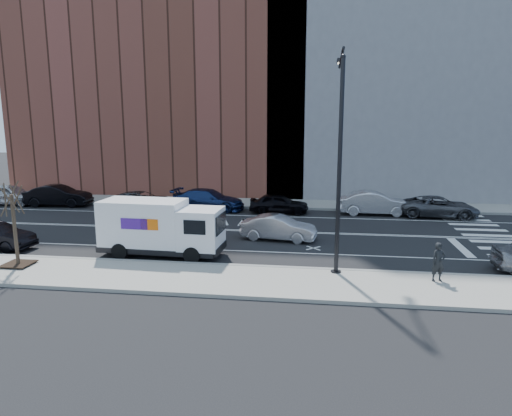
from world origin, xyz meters
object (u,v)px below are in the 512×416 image
(far_parked_a, at_px, (10,195))
(pedestrian, at_px, (438,262))
(driving_sedan, at_px, (278,228))
(fedex_van, at_px, (161,227))
(far_parked_b, at_px, (58,196))

(far_parked_a, height_order, pedestrian, pedestrian)
(far_parked_a, height_order, driving_sedan, far_parked_a)
(fedex_van, relative_size, far_parked_a, 1.29)
(driving_sedan, relative_size, pedestrian, 2.61)
(driving_sedan, bearing_deg, far_parked_a, 78.07)
(far_parked_b, bearing_deg, pedestrian, -123.47)
(pedestrian, bearing_deg, driving_sedan, 121.46)
(driving_sedan, bearing_deg, far_parked_b, 74.09)
(far_parked_b, relative_size, pedestrian, 3.10)
(far_parked_b, distance_m, driving_sedan, 19.30)
(far_parked_b, relative_size, driving_sedan, 1.19)
(fedex_van, xyz_separation_m, driving_sedan, (5.41, 3.76, -0.75))
(fedex_van, height_order, far_parked_b, fedex_van)
(fedex_van, relative_size, pedestrian, 3.82)
(fedex_van, distance_m, pedestrian, 12.58)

